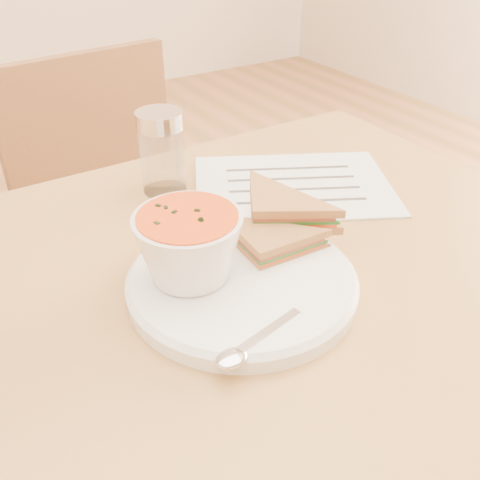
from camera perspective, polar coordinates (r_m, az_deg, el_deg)
dining_table at (r=0.89m, az=-2.54°, el=-24.14°), size 1.00×0.70×0.75m
chair_far at (r=1.20m, az=-10.43°, el=-2.75°), size 0.42×0.42×0.85m
plate at (r=0.59m, az=0.22°, el=-4.58°), size 0.27×0.27×0.02m
soup_bowl at (r=0.56m, az=-5.43°, el=-1.00°), size 0.15×0.15×0.08m
sandwich_half_a at (r=0.58m, az=2.16°, el=-2.66°), size 0.10×0.10×0.03m
sandwich_half_b at (r=0.62m, az=1.35°, el=1.73°), size 0.15×0.15×0.03m
spoon at (r=0.51m, az=2.93°, el=-9.83°), size 0.16×0.07×0.01m
paper_menu at (r=0.81m, az=5.68°, el=5.88°), size 0.35×0.32×0.00m
condiment_shaker at (r=0.77m, az=-8.31°, el=9.24°), size 0.07×0.07×0.12m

